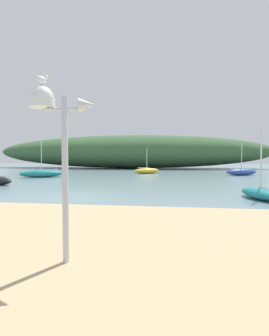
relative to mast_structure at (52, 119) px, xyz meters
The scene contains 8 objects.
ground_plane 10.32m from the mast_structure, 107.45° to the left, with size 120.00×120.00×0.00m, color gray.
distant_hill 43.30m from the mast_structure, 96.97° to the left, with size 48.81×10.43×5.79m, color #3D6038.
mast_structure is the anchor object (origin of this frame).
seagull_on_radar 0.77m from the mast_structure, behind, with size 0.20×0.31×0.23m.
sailboat_far_right 28.91m from the mast_structure, 91.96° to the left, with size 3.43×2.81×3.22m.
sailboat_centre_water 29.00m from the mast_structure, 70.04° to the left, with size 3.77×2.20×3.62m.
sailboat_near_shore 24.26m from the mast_structure, 117.40° to the left, with size 4.30×3.32×4.23m.
sailboat_by_sandbar 12.07m from the mast_structure, 55.49° to the left, with size 1.90×3.18×3.58m.
Camera 1 is at (5.24, -14.36, 2.24)m, focal length 29.24 mm.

